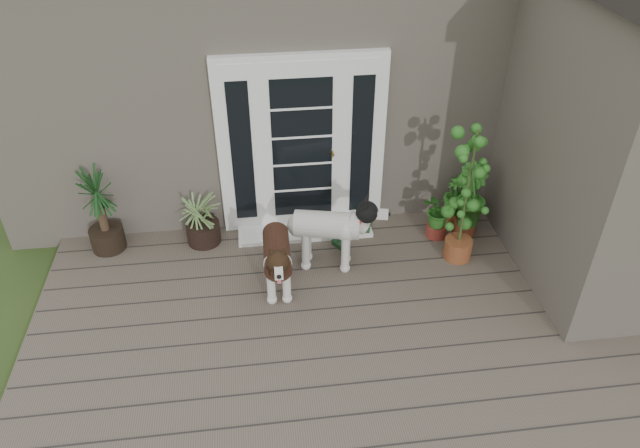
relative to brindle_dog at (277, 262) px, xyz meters
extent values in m
cube|color=#6B5B4C|center=(0.59, -1.03, -0.43)|extent=(6.20, 4.60, 0.12)
cube|color=#665E54|center=(0.59, 3.22, 1.06)|extent=(7.40, 4.00, 3.10)
cube|color=#665E54|center=(3.49, 0.07, 1.06)|extent=(1.60, 2.40, 3.10)
cube|color=white|center=(0.39, 1.17, 0.70)|extent=(1.90, 0.14, 2.15)
cube|color=white|center=(0.39, 0.97, -0.35)|extent=(1.60, 0.40, 0.05)
imported|color=#1A5B1D|center=(1.94, 0.71, -0.12)|extent=(0.54, 0.54, 0.50)
imported|color=#2A5A19|center=(2.30, 0.74, -0.03)|extent=(0.56, 0.56, 0.69)
imported|color=#1B5919|center=(2.22, 0.97, -0.11)|extent=(0.36, 0.36, 0.53)
camera|label=1|loc=(-0.16, -4.80, 3.91)|focal=33.39mm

